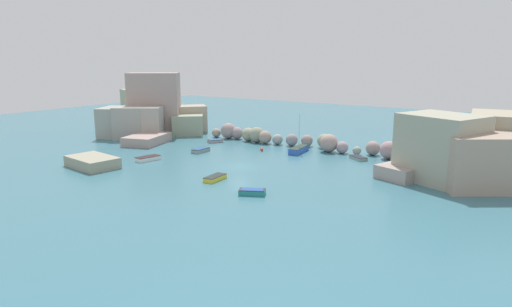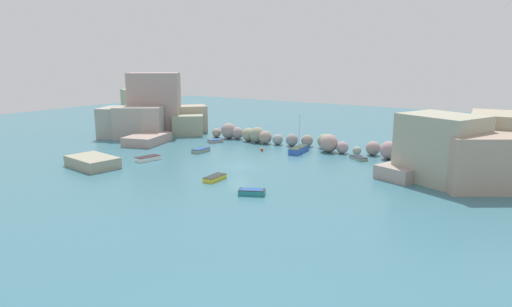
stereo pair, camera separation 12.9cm
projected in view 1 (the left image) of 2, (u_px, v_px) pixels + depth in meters
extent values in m
plane|color=teal|center=(239.00, 166.00, 56.54)|extent=(160.00, 160.00, 0.00)
cube|color=#AD9E8A|center=(184.00, 119.00, 82.92)|extent=(8.53, 9.02, 4.85)
cube|color=#A8A095|center=(139.00, 123.00, 75.95)|extent=(8.97, 7.87, 5.41)
cube|color=#9BA388|center=(188.00, 124.00, 80.56)|extent=(8.06, 8.13, 3.58)
cube|color=#9F9E91|center=(125.00, 122.00, 77.36)|extent=(9.95, 9.19, 5.16)
cube|color=#AD948B|center=(154.00, 104.00, 79.75)|extent=(9.86, 8.82, 10.97)
cube|color=#9F9D92|center=(154.00, 116.00, 85.31)|extent=(8.99, 8.80, 5.41)
cube|color=#A4A886|center=(138.00, 111.00, 82.67)|extent=(9.25, 7.09, 7.79)
cube|color=#AB9188|center=(147.00, 139.00, 71.58)|extent=(6.95, 8.72, 1.43)
cube|color=tan|center=(423.00, 146.00, 55.34)|extent=(6.33, 5.65, 5.52)
cube|color=tan|center=(498.00, 158.00, 55.13)|extent=(9.18, 9.32, 2.84)
cube|color=tan|center=(507.00, 144.00, 51.85)|extent=(8.95, 8.74, 7.27)
cube|color=tan|center=(480.00, 162.00, 46.41)|extent=(9.77, 9.23, 5.79)
cube|color=#A1A88D|center=(425.00, 154.00, 59.71)|extent=(7.63, 7.86, 1.69)
cube|color=#A6A38E|center=(441.00, 148.00, 49.22)|extent=(9.88, 9.14, 7.48)
cube|color=#A99790|center=(403.00, 171.00, 50.96)|extent=(5.80, 6.41, 1.54)
sphere|color=tan|center=(216.00, 133.00, 77.37)|extent=(1.55, 1.55, 1.55)
sphere|color=#A18C88|center=(228.00, 131.00, 76.18)|extent=(2.66, 2.66, 2.66)
sphere|color=gray|center=(237.00, 133.00, 75.66)|extent=(2.04, 2.04, 2.04)
sphere|color=#A2A082|center=(248.00, 134.00, 73.73)|extent=(2.22, 2.22, 2.22)
sphere|color=gray|center=(257.00, 135.00, 72.55)|extent=(2.53, 2.53, 2.53)
sphere|color=#A28F81|center=(265.00, 137.00, 71.43)|extent=(2.11, 2.11, 2.11)
sphere|color=#999E98|center=(278.00, 139.00, 70.72)|extent=(1.68, 1.68, 1.68)
sphere|color=gray|center=(292.00, 140.00, 69.69)|extent=(1.90, 1.90, 1.90)
sphere|color=gray|center=(307.00, 141.00, 69.30)|extent=(1.84, 1.84, 1.84)
sphere|color=#91A07C|center=(324.00, 141.00, 68.04)|extent=(2.19, 2.19, 2.19)
sphere|color=tan|center=(329.00, 143.00, 65.04)|extent=(2.66, 2.66, 2.66)
sphere|color=#A58E96|center=(342.00, 147.00, 64.19)|extent=(1.76, 1.76, 1.76)
sphere|color=#9BA396|center=(357.00, 151.00, 63.27)|extent=(1.21, 1.21, 1.21)
sphere|color=#A28B87|center=(373.00, 148.00, 63.01)|extent=(2.02, 2.02, 2.02)
sphere|color=#AB8B8F|center=(389.00, 150.00, 60.49)|extent=(2.49, 2.49, 2.49)
sphere|color=#919F94|center=(405.00, 151.00, 60.30)|extent=(2.34, 2.34, 2.34)
sphere|color=#9FA383|center=(416.00, 156.00, 58.76)|extent=(1.78, 1.78, 1.78)
cube|color=#9F9A83|center=(92.00, 162.00, 56.09)|extent=(7.19, 5.05, 1.34)
sphere|color=#E04C28|center=(262.00, 149.00, 65.91)|extent=(0.49, 0.49, 0.49)
cube|color=white|center=(148.00, 159.00, 59.78)|extent=(2.09, 3.50, 0.51)
cube|color=black|center=(148.00, 157.00, 59.72)|extent=(2.05, 3.43, 0.06)
cube|color=gray|center=(215.00, 141.00, 72.70)|extent=(2.36, 2.69, 0.41)
cube|color=#2D2B2C|center=(215.00, 140.00, 72.65)|extent=(2.31, 2.63, 0.06)
cube|color=#234C93|center=(215.00, 140.00, 72.65)|extent=(2.01, 2.28, 0.08)
cube|color=gray|center=(201.00, 151.00, 65.14)|extent=(1.39, 2.95, 0.49)
cube|color=#1E2430|center=(201.00, 149.00, 65.08)|extent=(1.36, 2.90, 0.06)
cube|color=#234C93|center=(201.00, 149.00, 65.08)|extent=(1.18, 2.51, 0.08)
cube|color=yellow|center=(215.00, 178.00, 50.12)|extent=(1.47, 3.04, 0.47)
cube|color=#202725|center=(215.00, 176.00, 50.07)|extent=(1.44, 2.98, 0.06)
cube|color=gray|center=(358.00, 158.00, 60.44)|extent=(2.95, 2.64, 0.38)
cube|color=#1C202C|center=(358.00, 157.00, 60.39)|extent=(2.89, 2.58, 0.06)
cube|color=teal|center=(252.00, 192.00, 44.78)|extent=(2.94, 2.30, 0.50)
cube|color=#292629|center=(252.00, 190.00, 44.72)|extent=(2.88, 2.25, 0.06)
cube|color=#234C93|center=(252.00, 190.00, 44.72)|extent=(2.50, 1.95, 0.08)
cube|color=blue|center=(299.00, 150.00, 64.78)|extent=(1.95, 4.77, 0.80)
cube|color=#203226|center=(299.00, 147.00, 64.69)|extent=(1.91, 4.68, 0.06)
cylinder|color=silver|center=(299.00, 131.00, 64.18)|extent=(0.10, 0.10, 4.91)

